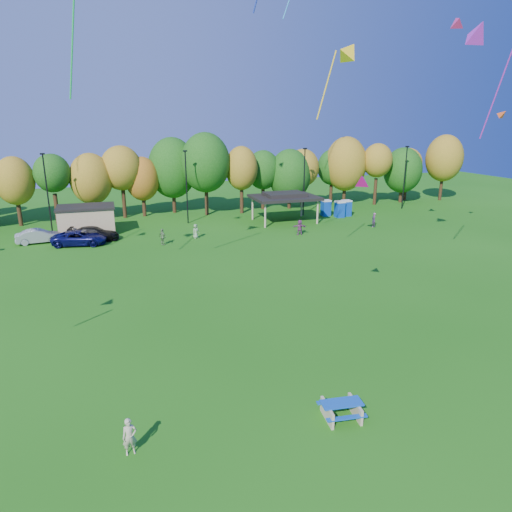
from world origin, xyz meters
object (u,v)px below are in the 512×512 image
object	(u,v)px
kite_flyer	(130,437)
car_c	(80,238)
picnic_table	(341,409)
car_d	(94,234)
porta_potties	(337,208)
car_b	(39,236)

from	to	relation	value
kite_flyer	car_c	world-z (taller)	kite_flyer
kite_flyer	car_c	bearing A→B (deg)	88.67
picnic_table	car_d	xyz separation A→B (m)	(-10.55, 36.16, 0.30)
porta_potties	car_b	xyz separation A→B (m)	(-36.96, -2.78, -0.34)
kite_flyer	car_c	size ratio (longest dim) A/B	0.28
car_d	porta_potties	bearing A→B (deg)	-73.87
picnic_table	car_c	bearing A→B (deg)	115.76
kite_flyer	car_b	world-z (taller)	kite_flyer
car_b	car_d	bearing A→B (deg)	-104.35
car_c	car_b	bearing A→B (deg)	71.53
car_d	car_b	bearing A→B (deg)	92.69
car_c	car_d	world-z (taller)	car_c
porta_potties	car_b	world-z (taller)	porta_potties
porta_potties	car_c	size ratio (longest dim) A/B	0.68
porta_potties	car_d	distance (m)	31.57
kite_flyer	car_b	xyz separation A→B (m)	(-7.23, 36.28, -0.02)
porta_potties	car_c	distance (m)	33.20
car_b	car_d	size ratio (longest dim) A/B	0.88
car_b	car_d	world-z (taller)	car_b
car_b	car_c	xyz separation A→B (m)	(4.15, -2.30, 0.01)
kite_flyer	car_d	xyz separation A→B (m)	(-1.65, 35.58, -0.02)
kite_flyer	car_c	distance (m)	34.12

